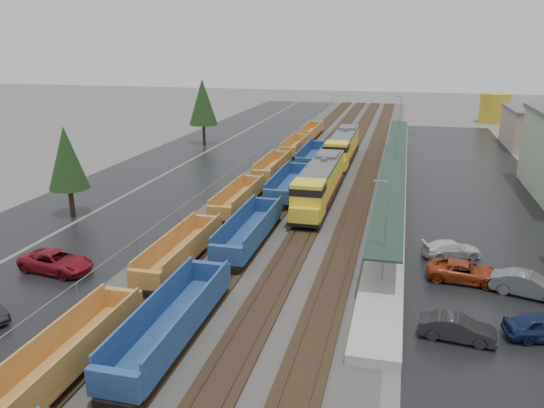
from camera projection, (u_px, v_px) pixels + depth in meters
The scene contains 20 objects.
ballast_strip at pixel (328, 163), 76.91m from camera, with size 20.00×160.00×0.08m, color #302D2B.
trackbed at pixel (328, 162), 76.88m from camera, with size 14.60×160.00×0.22m.
west_parking_lot at pixel (230, 158), 80.38m from camera, with size 10.00×160.00×0.02m, color black.
west_road at pixel (169, 154), 82.68m from camera, with size 9.00×160.00×0.02m, color black.
east_commuter_lot at pixel (475, 189), 63.26m from camera, with size 16.00×100.00×0.02m, color black.
station_platform at pixel (394, 178), 65.24m from camera, with size 3.00×80.00×8.00m.
chainlink_fence at pixel (262, 151), 77.19m from camera, with size 0.08×160.04×2.02m.
distant_hills at pixel (497, 87), 206.43m from camera, with size 301.00×140.00×25.20m.
tree_west_near at pixel (67, 158), 52.45m from camera, with size 3.96×3.96×9.00m.
tree_west_far at pixel (203, 102), 89.42m from camera, with size 4.84×4.84×11.00m.
locomotive_lead at pixel (320, 184), 56.20m from camera, with size 3.01×19.86×4.50m.
locomotive_trail at pixel (343, 147), 75.68m from camera, with size 3.01×19.86×4.50m.
well_string_yellow at pixel (239, 199), 55.36m from camera, with size 2.48×102.90×2.20m.
well_string_blue at pixel (250, 232), 45.59m from camera, with size 2.76×77.96×2.45m.
storage_tank at pixel (495, 108), 114.51m from camera, with size 6.26×6.26×6.26m, color gold.
parked_car_west_c at pixel (56, 262), 40.32m from camera, with size 5.82×2.68×1.62m, color maroon.
parked_car_east_a at pixel (457, 328), 31.06m from camera, with size 4.43×1.54×1.46m, color black.
parked_car_east_b at pixel (465, 272), 38.68m from camera, with size 5.34×2.46×1.48m, color #983413.
parked_car_east_c at pixel (451, 249), 43.06m from camera, with size 4.73×1.92×1.37m, color silver.
parked_car_east_e at pixel (529, 285), 36.39m from camera, with size 4.95×1.73×1.63m, color #5B5F60.
Camera 1 is at (10.19, -15.06, 16.81)m, focal length 35.00 mm.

